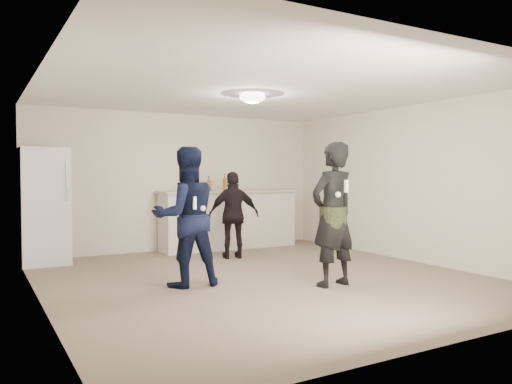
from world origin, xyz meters
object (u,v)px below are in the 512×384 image
fridge (44,206)px  spectator (234,215)px  counter (229,220)px  man (186,217)px  woman (333,214)px  shaker (210,186)px

fridge → spectator: 2.97m
counter → fridge: 3.25m
man → woman: 1.83m
counter → spectator: (-0.44, -1.05, 0.19)m
man → spectator: man is taller
woman → spectator: 2.45m
man → counter: bearing=-122.6°
shaker → woman: bearing=-89.5°
counter → woman: woman is taller
counter → spectator: 1.15m
spectator → fridge: bearing=-3.3°
man → fridge: bearing=-58.5°
counter → woman: bearing=-95.0°
fridge → shaker: 2.92m
fridge → counter: bearing=1.2°
shaker → spectator: size_ratio=0.12×
counter → spectator: bearing=-112.6°
counter → man: 3.23m
counter → shaker: bearing=158.6°
shaker → woman: woman is taller
man → woman: size_ratio=0.97×
woman → spectator: (-0.13, 2.44, -0.18)m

